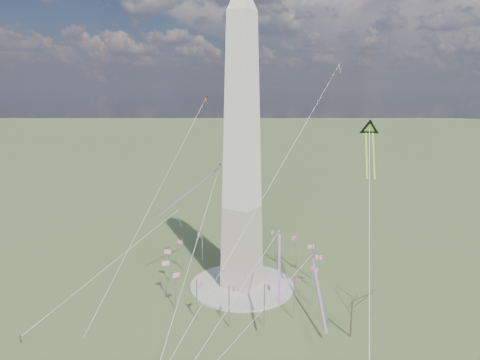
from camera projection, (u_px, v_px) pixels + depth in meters
The scene contains 13 objects.
ground at pixel (242, 286), 148.94m from camera, with size 2000.00×2000.00×0.00m, color #435D2E.
plaza at pixel (242, 285), 148.86m from camera, with size 36.00×36.00×0.80m, color #B5B1A6.
washington_monument at pixel (242, 150), 138.90m from camera, with size 15.56×15.56×100.00m.
flagpole_ring at pixel (242, 267), 147.42m from camera, with size 54.40×54.40×13.00m.
tree_near at pixel (353, 298), 116.44m from camera, with size 9.30×9.30×16.27m.
person_west at pixel (21, 339), 116.14m from camera, with size 0.95×0.74×1.95m, color gray.
kite_delta_black at pixel (370, 132), 119.54m from camera, with size 9.35×17.35×14.15m.
kite_diamond_purple at pixel (179, 212), 161.79m from camera, with size 2.04×2.86×8.67m.
kite_streamer_left at pixel (279, 255), 118.93m from camera, with size 10.22×19.24×14.28m.
kite_streamer_mid at pixel (200, 182), 145.29m from camera, with size 12.56×21.29×16.17m.
kite_streamer_right at pixel (317, 280), 127.95m from camera, with size 13.09×19.28×15.18m.
kite_small_red at pixel (207, 98), 190.35m from camera, with size 1.46×2.18×4.67m.
kite_small_white at pixel (340, 65), 167.30m from camera, with size 1.23×1.79×4.45m.
Camera 1 is at (70.20, -118.66, 67.50)m, focal length 32.00 mm.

